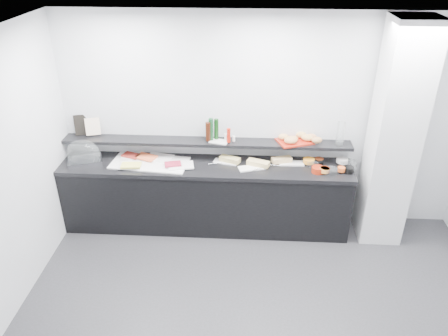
# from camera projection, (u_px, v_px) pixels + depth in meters

# --- Properties ---
(ground) EXTENTS (5.00, 5.00, 0.00)m
(ground) POSITION_uv_depth(u_px,v_px,m) (261.00, 328.00, 4.30)
(ground) COLOR #2D2D30
(ground) RESTS_ON ground
(back_wall) EXTENTS (5.00, 0.02, 2.70)m
(back_wall) POSITION_uv_depth(u_px,v_px,m) (263.00, 123.00, 5.41)
(back_wall) COLOR silver
(back_wall) RESTS_ON ground
(ceiling) EXTENTS (5.00, 5.00, 0.00)m
(ceiling) POSITION_uv_depth(u_px,v_px,m) (276.00, 54.00, 3.01)
(ceiling) COLOR white
(ceiling) RESTS_ON back_wall
(column) EXTENTS (0.50, 0.50, 2.70)m
(column) POSITION_uv_depth(u_px,v_px,m) (394.00, 138.00, 5.02)
(column) COLOR silver
(column) RESTS_ON ground
(buffet_cabinet) EXTENTS (3.60, 0.60, 0.85)m
(buffet_cabinet) POSITION_uv_depth(u_px,v_px,m) (206.00, 197.00, 5.62)
(buffet_cabinet) COLOR black
(buffet_cabinet) RESTS_ON ground
(counter_top) EXTENTS (3.62, 0.62, 0.05)m
(counter_top) POSITION_uv_depth(u_px,v_px,m) (205.00, 167.00, 5.41)
(counter_top) COLOR black
(counter_top) RESTS_ON buffet_cabinet
(wall_shelf) EXTENTS (3.60, 0.25, 0.04)m
(wall_shelf) POSITION_uv_depth(u_px,v_px,m) (206.00, 142.00, 5.44)
(wall_shelf) COLOR black
(wall_shelf) RESTS_ON back_wall
(cloche_base) EXTENTS (0.47, 0.39, 0.04)m
(cloche_base) POSITION_uv_depth(u_px,v_px,m) (85.00, 160.00, 5.46)
(cloche_base) COLOR silver
(cloche_base) RESTS_ON counter_top
(cloche_dome) EXTENTS (0.43, 0.29, 0.34)m
(cloche_dome) POSITION_uv_depth(u_px,v_px,m) (83.00, 153.00, 5.41)
(cloche_dome) COLOR silver
(cloche_dome) RESTS_ON cloche_base
(linen_runner) EXTENTS (0.99, 0.54, 0.01)m
(linen_runner) POSITION_uv_depth(u_px,v_px,m) (150.00, 163.00, 5.43)
(linen_runner) COLOR white
(linen_runner) RESTS_ON counter_top
(platter_meat_a) EXTENTS (0.37, 0.30, 0.01)m
(platter_meat_a) POSITION_uv_depth(u_px,v_px,m) (133.00, 156.00, 5.57)
(platter_meat_a) COLOR silver
(platter_meat_a) RESTS_ON linen_runner
(food_meat_a) EXTENTS (0.25, 0.20, 0.02)m
(food_meat_a) POSITION_uv_depth(u_px,v_px,m) (131.00, 155.00, 5.54)
(food_meat_a) COLOR maroon
(food_meat_a) RESTS_ON platter_meat_a
(platter_salmon) EXTENTS (0.36, 0.28, 0.01)m
(platter_salmon) POSITION_uv_depth(u_px,v_px,m) (160.00, 158.00, 5.53)
(platter_salmon) COLOR white
(platter_salmon) RESTS_ON linen_runner
(food_salmon) EXTENTS (0.29, 0.24, 0.02)m
(food_salmon) POSITION_uv_depth(u_px,v_px,m) (146.00, 157.00, 5.50)
(food_salmon) COLOR #F66032
(food_salmon) RESTS_ON platter_salmon
(platter_cheese) EXTENTS (0.29, 0.20, 0.01)m
(platter_cheese) POSITION_uv_depth(u_px,v_px,m) (130.00, 166.00, 5.33)
(platter_cheese) COLOR white
(platter_cheese) RESTS_ON linen_runner
(food_cheese) EXTENTS (0.25, 0.17, 0.02)m
(food_cheese) POSITION_uv_depth(u_px,v_px,m) (131.00, 165.00, 5.30)
(food_cheese) COLOR #EDE45C
(food_cheese) RESTS_ON platter_cheese
(platter_meat_b) EXTENTS (0.34, 0.26, 0.01)m
(platter_meat_b) POSITION_uv_depth(u_px,v_px,m) (181.00, 166.00, 5.34)
(platter_meat_b) COLOR white
(platter_meat_b) RESTS_ON linen_runner
(food_meat_b) EXTENTS (0.22, 0.17, 0.02)m
(food_meat_b) POSITION_uv_depth(u_px,v_px,m) (173.00, 164.00, 5.33)
(food_meat_b) COLOR maroon
(food_meat_b) RESTS_ON platter_meat_b
(sandwich_plate_left) EXTENTS (0.32, 0.19, 0.01)m
(sandwich_plate_left) POSITION_uv_depth(u_px,v_px,m) (226.00, 162.00, 5.45)
(sandwich_plate_left) COLOR white
(sandwich_plate_left) RESTS_ON counter_top
(sandwich_food_left) EXTENTS (0.27, 0.19, 0.06)m
(sandwich_food_left) POSITION_uv_depth(u_px,v_px,m) (230.00, 159.00, 5.43)
(sandwich_food_left) COLOR tan
(sandwich_food_left) RESTS_ON sandwich_plate_left
(tongs_left) EXTENTS (0.16, 0.05, 0.01)m
(tongs_left) POSITION_uv_depth(u_px,v_px,m) (215.00, 163.00, 5.39)
(tongs_left) COLOR silver
(tongs_left) RESTS_ON sandwich_plate_left
(sandwich_plate_mid) EXTENTS (0.35, 0.22, 0.01)m
(sandwich_plate_mid) POSITION_uv_depth(u_px,v_px,m) (252.00, 168.00, 5.31)
(sandwich_plate_mid) COLOR white
(sandwich_plate_mid) RESTS_ON counter_top
(sandwich_food_mid) EXTENTS (0.29, 0.19, 0.06)m
(sandwich_food_mid) POSITION_uv_depth(u_px,v_px,m) (258.00, 163.00, 5.34)
(sandwich_food_mid) COLOR tan
(sandwich_food_mid) RESTS_ON sandwich_plate_mid
(tongs_mid) EXTENTS (0.14, 0.10, 0.01)m
(tongs_mid) POSITION_uv_depth(u_px,v_px,m) (257.00, 169.00, 5.26)
(tongs_mid) COLOR #A9ACB0
(tongs_mid) RESTS_ON sandwich_plate_mid
(sandwich_plate_right) EXTENTS (0.31, 0.14, 0.01)m
(sandwich_plate_right) POSITION_uv_depth(u_px,v_px,m) (291.00, 163.00, 5.42)
(sandwich_plate_right) COLOR white
(sandwich_plate_right) RESTS_ON counter_top
(sandwich_food_right) EXTENTS (0.27, 0.17, 0.06)m
(sandwich_food_right) POSITION_uv_depth(u_px,v_px,m) (282.00, 160.00, 5.42)
(sandwich_food_right) COLOR #E3B977
(sandwich_food_right) RESTS_ON sandwich_plate_right
(tongs_right) EXTENTS (0.16, 0.03, 0.01)m
(tongs_right) POSITION_uv_depth(u_px,v_px,m) (274.00, 165.00, 5.35)
(tongs_right) COLOR #B0B1B7
(tongs_right) RESTS_ON sandwich_plate_right
(bowl_glass_fruit) EXTENTS (0.19, 0.19, 0.07)m
(bowl_glass_fruit) POSITION_uv_depth(u_px,v_px,m) (313.00, 163.00, 5.37)
(bowl_glass_fruit) COLOR white
(bowl_glass_fruit) RESTS_ON counter_top
(fill_glass_fruit) EXTENTS (0.16, 0.16, 0.05)m
(fill_glass_fruit) POSITION_uv_depth(u_px,v_px,m) (309.00, 161.00, 5.40)
(fill_glass_fruit) COLOR orange
(fill_glass_fruit) RESTS_ON bowl_glass_fruit
(bowl_black_jam) EXTENTS (0.16, 0.16, 0.07)m
(bowl_black_jam) POSITION_uv_depth(u_px,v_px,m) (318.00, 162.00, 5.39)
(bowl_black_jam) COLOR black
(bowl_black_jam) RESTS_ON counter_top
(fill_black_jam) EXTENTS (0.14, 0.14, 0.05)m
(fill_black_jam) POSITION_uv_depth(u_px,v_px,m) (319.00, 160.00, 5.41)
(fill_black_jam) COLOR #5A200C
(fill_black_jam) RESTS_ON bowl_black_jam
(bowl_glass_cream) EXTENTS (0.23, 0.23, 0.07)m
(bowl_glass_cream) POSITION_uv_depth(u_px,v_px,m) (349.00, 164.00, 5.34)
(bowl_glass_cream) COLOR white
(bowl_glass_cream) RESTS_ON counter_top
(fill_glass_cream) EXTENTS (0.17, 0.17, 0.05)m
(fill_glass_cream) POSITION_uv_depth(u_px,v_px,m) (342.00, 160.00, 5.40)
(fill_glass_cream) COLOR silver
(fill_glass_cream) RESTS_ON bowl_glass_cream
(bowl_red_jam) EXTENTS (0.19, 0.19, 0.07)m
(bowl_red_jam) POSITION_uv_depth(u_px,v_px,m) (318.00, 170.00, 5.22)
(bowl_red_jam) COLOR #9D230E
(bowl_red_jam) RESTS_ON counter_top
(fill_red_jam) EXTENTS (0.12, 0.12, 0.05)m
(fill_red_jam) POSITION_uv_depth(u_px,v_px,m) (325.00, 170.00, 5.19)
(fill_red_jam) COLOR #5F200D
(fill_red_jam) RESTS_ON bowl_red_jam
(bowl_glass_salmon) EXTENTS (0.21, 0.21, 0.07)m
(bowl_glass_salmon) POSITION_uv_depth(u_px,v_px,m) (331.00, 171.00, 5.18)
(bowl_glass_salmon) COLOR silver
(bowl_glass_salmon) RESTS_ON counter_top
(fill_glass_salmon) EXTENTS (0.12, 0.12, 0.05)m
(fill_glass_salmon) POSITION_uv_depth(u_px,v_px,m) (324.00, 170.00, 5.19)
(fill_glass_salmon) COLOR #FA983D
(fill_glass_salmon) RESTS_ON bowl_glass_salmon
(bowl_black_fruit) EXTENTS (0.15, 0.15, 0.07)m
(bowl_black_fruit) POSITION_uv_depth(u_px,v_px,m) (349.00, 170.00, 5.22)
(bowl_black_fruit) COLOR black
(bowl_black_fruit) RESTS_ON counter_top
(fill_black_fruit) EXTENTS (0.12, 0.12, 0.05)m
(fill_black_fruit) POSITION_uv_depth(u_px,v_px,m) (341.00, 169.00, 5.20)
(fill_black_fruit) COLOR #D4521C
(fill_black_fruit) RESTS_ON bowl_black_fruit
(framed_print) EXTENTS (0.22, 0.13, 0.26)m
(framed_print) POSITION_uv_depth(u_px,v_px,m) (83.00, 125.00, 5.54)
(framed_print) COLOR black
(framed_print) RESTS_ON wall_shelf
(print_art) EXTENTS (0.19, 0.10, 0.22)m
(print_art) POSITION_uv_depth(u_px,v_px,m) (93.00, 127.00, 5.49)
(print_art) COLOR beige
(print_art) RESTS_ON framed_print
(condiment_tray) EXTENTS (0.25, 0.19, 0.01)m
(condiment_tray) POSITION_uv_depth(u_px,v_px,m) (219.00, 142.00, 5.40)
(condiment_tray) COLOR silver
(condiment_tray) RESTS_ON wall_shelf
(bottle_green_a) EXTENTS (0.06, 0.06, 0.26)m
(bottle_green_a) POSITION_uv_depth(u_px,v_px,m) (216.00, 129.00, 5.40)
(bottle_green_a) COLOR black
(bottle_green_a) RESTS_ON condiment_tray
(bottle_brown) EXTENTS (0.08, 0.08, 0.24)m
(bottle_brown) POSITION_uv_depth(u_px,v_px,m) (208.00, 132.00, 5.35)
(bottle_brown) COLOR black
(bottle_brown) RESTS_ON condiment_tray
(bottle_green_b) EXTENTS (0.07, 0.07, 0.28)m
(bottle_green_b) POSITION_uv_depth(u_px,v_px,m) (211.00, 129.00, 5.36)
(bottle_green_b) COLOR #103C1D
(bottle_green_b) RESTS_ON condiment_tray
(bottle_hot) EXTENTS (0.06, 0.06, 0.18)m
(bottle_hot) POSITION_uv_depth(u_px,v_px,m) (229.00, 135.00, 5.32)
(bottle_hot) COLOR #B81B0D
(bottle_hot) RESTS_ON condiment_tray
(shaker_salt) EXTENTS (0.04, 0.04, 0.07)m
(shaker_salt) POSITION_uv_depth(u_px,v_px,m) (226.00, 136.00, 5.43)
(shaker_salt) COLOR silver
(shaker_salt) RESTS_ON condiment_tray
(shaker_pepper) EXTENTS (0.04, 0.04, 0.07)m
(shaker_pepper) POSITION_uv_depth(u_px,v_px,m) (234.00, 139.00, 5.37)
(shaker_pepper) COLOR white
(shaker_pepper) RESTS_ON condiment_tray
(bread_tray) EXTENTS (0.49, 0.42, 0.02)m
(bread_tray) POSITION_uv_depth(u_px,v_px,m) (295.00, 141.00, 5.39)
(bread_tray) COLOR #AB2212
(bread_tray) RESTS_ON wall_shelf
(bread_roll_nw) EXTENTS (0.13, 0.09, 0.08)m
(bread_roll_nw) POSITION_uv_depth(u_px,v_px,m) (283.00, 137.00, 5.38)
(bread_roll_nw) COLOR tan
(bread_roll_nw) RESTS_ON bread_tray
(bread_roll_n) EXTENTS (0.14, 0.09, 0.08)m
(bread_roll_n) POSITION_uv_depth(u_px,v_px,m) (301.00, 135.00, 5.44)
(bread_roll_n) COLOR tan
(bread_roll_n) RESTS_ON bread_tray
(bread_roll_ne) EXTENTS (0.14, 0.11, 0.08)m
(bread_roll_ne) POSITION_uv_depth(u_px,v_px,m) (311.00, 137.00, 5.39)
(bread_roll_ne) COLOR #C27A4A
(bread_roll_ne) RESTS_ON bread_tray
(bread_roll_sw) EXTENTS (0.16, 0.11, 0.08)m
(bread_roll_sw) POSITION_uv_depth(u_px,v_px,m) (291.00, 141.00, 5.28)
(bread_roll_sw) COLOR #B67A45
(bread_roll_sw) RESTS_ON bread_tray
(bread_roll_s) EXTENTS (0.17, 0.12, 0.08)m
(bread_roll_s) POSITION_uv_depth(u_px,v_px,m) (290.00, 139.00, 5.32)
(bread_roll_s) COLOR #AE7F42
(bread_roll_s) RESTS_ON bread_tray
(bread_roll_se) EXTENTS (0.14, 0.10, 0.08)m
(bread_roll_se) POSITION_uv_depth(u_px,v_px,m) (317.00, 140.00, 5.30)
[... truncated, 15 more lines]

